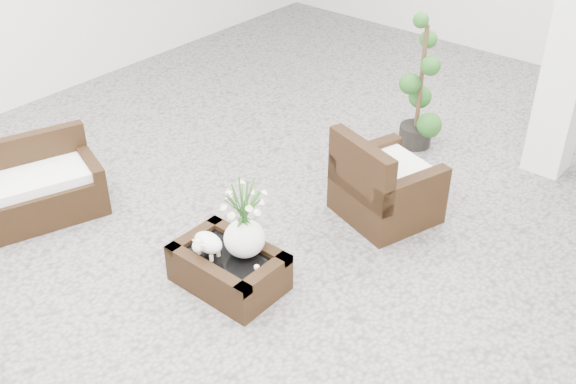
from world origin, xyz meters
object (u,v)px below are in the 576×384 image
Objects in this scene: coffee_table at (229,269)px; armchair at (388,175)px; topiary at (421,84)px; loveseat at (23,186)px.

coffee_table is 1.02× the size of armchair.
coffee_table is 3.16m from topiary.
coffee_table is 1.79m from armchair.
armchair is at bearing 75.71° from coffee_table.
coffee_table is 2.22m from loveseat.
coffee_table is at bearing 93.61° from armchair.
armchair is at bearing -29.47° from loveseat.
coffee_table is 0.60× the size of topiary.
topiary reaches higher than armchair.
armchair is at bearing -69.84° from topiary.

